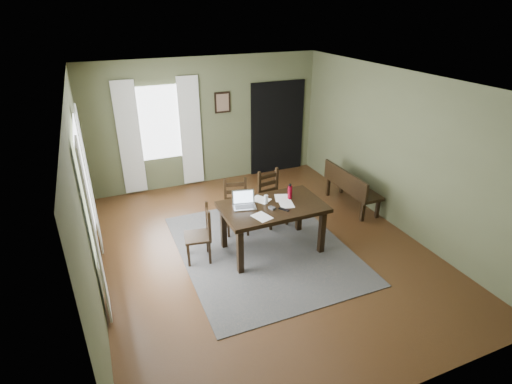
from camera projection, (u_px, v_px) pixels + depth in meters
name	position (u px, v px, depth m)	size (l,w,h in m)	color
ground	(263.00, 249.00, 6.57)	(5.00, 6.00, 0.01)	#492C16
room_shell	(264.00, 144.00, 5.79)	(5.02, 6.02, 2.71)	#555B3B
rug	(263.00, 248.00, 6.56)	(2.60, 3.20, 0.01)	#474747
dining_table	(273.00, 211.00, 6.24)	(1.61, 0.97, 0.80)	black
chair_end	(201.00, 235.00, 6.11)	(0.46, 0.46, 0.90)	black
chair_back_left	(236.00, 207.00, 6.89)	(0.50, 0.50, 0.94)	black
chair_back_right	(272.00, 199.00, 7.14)	(0.49, 0.49, 0.98)	black
bench	(350.00, 185.00, 7.72)	(0.44, 1.37, 0.78)	black
laptop	(244.00, 202.00, 6.15)	(0.40, 0.34, 0.24)	#B7B7BC
computer_mouse	(272.00, 208.00, 6.08)	(0.06, 0.10, 0.04)	#3F3F42
tv_remote	(284.00, 209.00, 6.06)	(0.05, 0.17, 0.02)	black
drinking_glass	(266.00, 199.00, 6.23)	(0.06, 0.06, 0.14)	silver
water_bottle	(290.00, 192.00, 6.36)	(0.08, 0.08, 0.25)	#AB0D28
paper_b	(286.00, 204.00, 6.23)	(0.21, 0.28, 0.00)	white
paper_c	(261.00, 200.00, 6.37)	(0.22, 0.29, 0.00)	white
paper_d	(282.00, 198.00, 6.42)	(0.22, 0.29, 0.00)	white
paper_e	(262.00, 217.00, 5.86)	(0.22, 0.28, 0.00)	white
window_left	(86.00, 189.00, 5.24)	(0.01, 1.30, 1.70)	white
window_back	(159.00, 123.00, 8.06)	(1.00, 0.01, 1.50)	white
curtain_left_near	(95.00, 235.00, 4.68)	(0.03, 0.48, 2.30)	silver
curtain_left_far	(89.00, 182.00, 6.05)	(0.03, 0.48, 2.30)	silver
curtain_back_left	(130.00, 139.00, 7.93)	(0.44, 0.03, 2.30)	silver
curtain_back_right	(191.00, 132.00, 8.36)	(0.44, 0.03, 2.30)	silver
framed_picture	(222.00, 102.00, 8.40)	(0.34, 0.03, 0.44)	black
doorway_back	(277.00, 128.00, 9.16)	(1.30, 0.03, 2.10)	black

